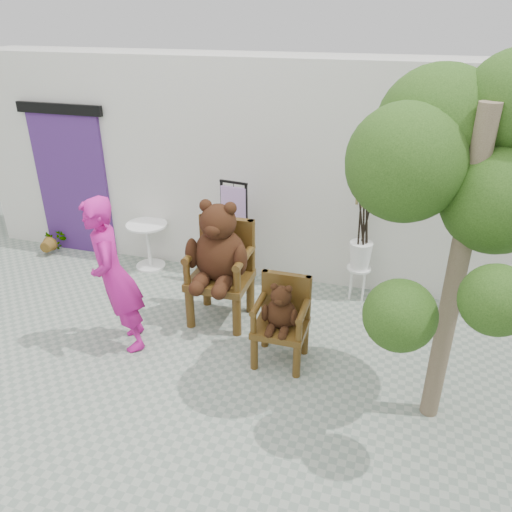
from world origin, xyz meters
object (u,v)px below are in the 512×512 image
(cafe_table, at_px, (148,240))
(tree, at_px, (474,154))
(chair_small, at_px, (282,314))
(person, at_px, (114,276))
(stool_bucket, at_px, (360,255))
(display_stand, at_px, (235,246))
(chair_big, at_px, (220,255))

(cafe_table, distance_m, tree, 4.82)
(chair_small, relative_size, person, 0.54)
(stool_bucket, relative_size, tree, 0.43)
(person, xyz_separation_m, display_stand, (0.78, 1.77, -0.33))
(stool_bucket, bearing_deg, chair_big, -147.48)
(chair_big, height_order, person, person)
(chair_small, xyz_separation_m, display_stand, (-1.05, 1.49, -0.00))
(chair_small, height_order, tree, tree)
(chair_small, height_order, cafe_table, chair_small)
(chair_big, bearing_deg, stool_bucket, 32.52)
(person, distance_m, cafe_table, 2.04)
(tree, bearing_deg, cafe_table, 157.23)
(display_stand, bearing_deg, tree, -23.92)
(chair_big, distance_m, display_stand, 0.96)
(chair_big, distance_m, stool_bucket, 1.89)
(chair_big, relative_size, cafe_table, 2.24)
(chair_big, relative_size, stool_bucket, 1.09)
(display_stand, height_order, stool_bucket, display_stand)
(cafe_table, xyz_separation_m, display_stand, (1.40, -0.10, 0.14))
(stool_bucket, bearing_deg, cafe_table, 179.97)
(person, height_order, cafe_table, person)
(cafe_table, xyz_separation_m, stool_bucket, (3.11, -0.00, 0.20))
(tree, bearing_deg, person, -176.85)
(cafe_table, bearing_deg, chair_big, -33.44)
(chair_small, distance_m, tree, 2.47)
(chair_big, xyz_separation_m, cafe_table, (-1.53, 1.01, -0.45))
(person, height_order, stool_bucket, person)
(person, distance_m, display_stand, 1.96)
(chair_small, height_order, person, person)
(tree, bearing_deg, chair_small, 176.44)
(chair_small, relative_size, stool_bucket, 0.68)
(cafe_table, relative_size, tree, 0.21)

